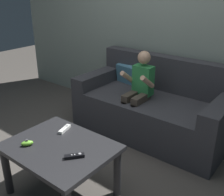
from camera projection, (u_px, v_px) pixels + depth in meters
The scene contains 8 objects.
ground_plane at pixel (75, 173), 2.45m from camera, with size 9.65×9.65×0.00m, color #4C4742.
wall_back at pixel (165, 14), 3.04m from camera, with size 4.83×0.05×2.50m, color gray.
couch at pixel (153, 107), 3.04m from camera, with size 1.66×0.80×0.82m.
person_seated_on_couch at pixel (138, 89), 2.87m from camera, with size 0.30×0.36×0.93m.
coffee_table at pixel (60, 154), 2.07m from camera, with size 0.79×0.62×0.45m.
game_remote_white_near_edge at pixel (65, 129), 2.25m from camera, with size 0.07×0.14×0.03m.
nunchuk_lime at pixel (27, 143), 2.04m from camera, with size 0.09×0.10×0.05m.
game_remote_black_far_corner at pixel (74, 156), 1.90m from camera, with size 0.12×0.13×0.03m.
Camera 1 is at (1.50, -1.36, 1.57)m, focal length 43.79 mm.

